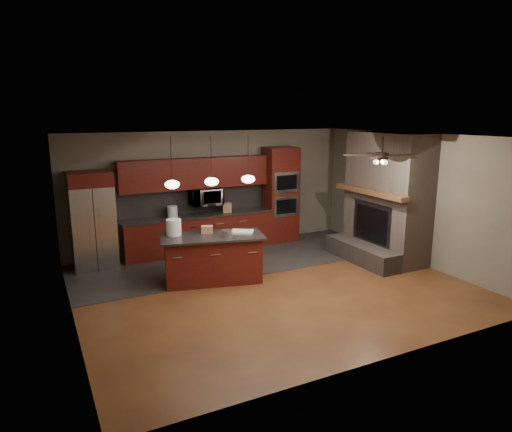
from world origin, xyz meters
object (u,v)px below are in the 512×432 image
microwave (206,197)px  kitchen_island (213,258)px  refrigerator (92,220)px  paint_can (227,233)px  paint_tray (242,232)px  white_bucket (174,227)px  cardboard_box (207,230)px  counter_box (227,207)px  counter_bucket (172,212)px  oven_tower (280,195)px

microwave → kitchen_island: (-0.62, -2.01, -0.83)m
microwave → refrigerator: (-2.56, -0.13, -0.28)m
kitchen_island → refrigerator: bearing=149.4°
kitchen_island → paint_can: size_ratio=10.63×
kitchen_island → paint_tray: bearing=6.2°
white_bucket → paint_can: bearing=-33.5°
cardboard_box → counter_box: counter_box is taller
microwave → paint_can: bearing=-100.4°
refrigerator → counter_bucket: size_ratio=8.00×
oven_tower → paint_can: oven_tower is taller
white_bucket → counter_bucket: white_bucket is taller
oven_tower → kitchen_island: size_ratio=1.13×
oven_tower → paint_tray: bearing=-134.6°
kitchen_island → counter_box: (1.12, 1.91, 0.55)m
counter_bucket → paint_can: bearing=-79.3°
oven_tower → counter_box: (-1.47, -0.04, -0.18)m
refrigerator → white_bucket: 2.00m
kitchen_island → cardboard_box: (-0.03, 0.21, 0.52)m
microwave → white_bucket: microwave is taller
microwave → cardboard_box: microwave is taller
paint_can → paint_tray: paint_can is taller
white_bucket → counter_box: 2.36m
paint_tray → cardboard_box: (-0.62, 0.29, 0.05)m
oven_tower → paint_can: 3.23m
oven_tower → cardboard_box: size_ratio=10.75×
paint_can → counter_box: counter_box is taller
oven_tower → microwave: oven_tower is taller
microwave → counter_bucket: 0.87m
microwave → paint_can: microwave is taller
paint_tray → white_bucket: bearing=-166.6°
kitchen_island → paint_tray: 0.76m
kitchen_island → oven_tower: bearing=50.6°
cardboard_box → paint_tray: bearing=-4.3°
microwave → counter_bucket: size_ratio=2.87×
counter_bucket → white_bucket: bearing=-105.5°
white_bucket → paint_tray: white_bucket is taller
kitchen_island → cardboard_box: bearing=110.4°
counter_box → paint_tray: bearing=-83.6°
paint_can → kitchen_island: bearing=134.2°
counter_bucket → counter_box: (1.33, -0.05, -0.02)m
counter_bucket → counter_box: size_ratio=1.15×
white_bucket → paint_tray: 1.32m
kitchen_island → counter_bucket: 2.05m
oven_tower → counter_bucket: bearing=179.8°
microwave → white_bucket: size_ratio=2.36×
counter_bucket → microwave: bearing=3.5°
oven_tower → counter_box: bearing=-178.3°
white_bucket → counter_bucket: 1.67m
microwave → paint_can: size_ratio=3.69×
refrigerator → counter_bucket: refrigerator is taller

